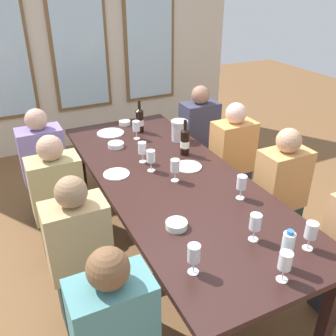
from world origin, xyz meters
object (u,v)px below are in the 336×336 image
(white_plate_2, at_px, (188,167))
(seated_person_6, at_px, (80,258))
(seated_person_2, at_px, (45,170))
(seated_person_7, at_px, (280,197))
(seated_person_5, at_px, (232,162))
(wine_glass_0, at_px, (136,127))
(wine_glass_3, at_px, (311,232))
(wine_glass_7, at_px, (151,157))
(water_bottle, at_px, (287,250))
(tasting_bowl_0, at_px, (116,145))
(seated_person_4, at_px, (59,206))
(wine_glass_5, at_px, (175,166))
(tasting_bowl_2, at_px, (125,123))
(wine_bottle_1, at_px, (185,142))
(wine_glass_6, at_px, (142,149))
(wine_glass_1, at_px, (242,184))
(white_plate_0, at_px, (116,174))
(metal_pitcher, at_px, (179,130))
(wine_bottle_0, at_px, (140,120))
(wine_glass_4, at_px, (285,262))
(seated_person_3, at_px, (199,139))
(wine_glass_8, at_px, (255,223))
(white_plate_1, at_px, (111,133))
(dining_table, at_px, (171,184))
(wine_glass_2, at_px, (194,254))
(tasting_bowl_1, at_px, (177,225))

(white_plate_2, relative_size, seated_person_6, 0.20)
(seated_person_2, relative_size, seated_person_7, 1.00)
(seated_person_5, bearing_deg, wine_glass_0, 149.56)
(wine_glass_3, distance_m, wine_glass_7, 1.31)
(water_bottle, bearing_deg, seated_person_6, 139.24)
(tasting_bowl_0, xyz_separation_m, seated_person_7, (1.01, -1.04, -0.23))
(wine_glass_3, bearing_deg, seated_person_4, 129.26)
(wine_glass_5, height_order, seated_person_5, seated_person_5)
(tasting_bowl_2, distance_m, wine_glass_5, 1.26)
(wine_bottle_1, height_order, wine_glass_7, wine_bottle_1)
(wine_glass_7, bearing_deg, seated_person_2, 132.01)
(wine_glass_6, bearing_deg, wine_glass_0, 74.19)
(wine_glass_1, distance_m, seated_person_6, 1.16)
(white_plate_0, relative_size, wine_glass_7, 1.17)
(metal_pitcher, xyz_separation_m, wine_glass_3, (-0.05, -1.68, 0.02))
(seated_person_4, bearing_deg, wine_bottle_1, -0.12)
(water_bottle, relative_size, wine_glass_3, 1.38)
(wine_bottle_0, distance_m, wine_glass_4, 2.16)
(wine_glass_4, bearing_deg, water_bottle, 43.38)
(wine_glass_1, height_order, wine_glass_3, same)
(water_bottle, bearing_deg, seated_person_3, 71.38)
(wine_bottle_1, distance_m, wine_glass_5, 0.46)
(seated_person_7, bearing_deg, wine_glass_8, -142.14)
(seated_person_7, bearing_deg, wine_glass_0, 124.49)
(white_plate_0, height_order, wine_glass_0, wine_glass_0)
(wine_glass_7, bearing_deg, white_plate_0, 167.95)
(white_plate_1, xyz_separation_m, wine_glass_8, (0.25, -1.91, 0.11))
(wine_glass_4, height_order, wine_glass_5, same)
(dining_table, distance_m, wine_glass_6, 0.39)
(wine_glass_2, relative_size, seated_person_3, 0.16)
(wine_glass_8, xyz_separation_m, seated_person_7, (0.71, 0.55, -0.33))
(dining_table, height_order, wine_bottle_1, wine_bottle_1)
(white_plate_0, xyz_separation_m, metal_pitcher, (0.74, 0.38, 0.09))
(wine_glass_8, relative_size, seated_person_5, 0.16)
(wine_glass_7, bearing_deg, wine_glass_1, -58.40)
(wine_glass_8, bearing_deg, wine_glass_6, 99.24)
(white_plate_1, distance_m, tasting_bowl_1, 1.62)
(wine_glass_4, relative_size, wine_glass_6, 1.00)
(wine_glass_6, height_order, seated_person_7, seated_person_7)
(white_plate_2, bearing_deg, wine_glass_1, -79.71)
(water_bottle, bearing_deg, tasting_bowl_0, 99.28)
(wine_glass_5, xyz_separation_m, wine_glass_8, (0.10, -0.82, -0.00))
(white_plate_2, height_order, tasting_bowl_1, tasting_bowl_1)
(seated_person_5, xyz_separation_m, seated_person_6, (-1.62, -0.70, 0.00))
(wine_glass_0, height_order, wine_glass_6, same)
(white_plate_2, xyz_separation_m, metal_pitcher, (0.19, 0.51, 0.09))
(wine_bottle_1, xyz_separation_m, wine_glass_4, (-0.25, -1.51, -0.00))
(wine_glass_0, bearing_deg, dining_table, -92.46)
(wine_bottle_0, xyz_separation_m, wine_glass_7, (-0.23, -0.79, 0.00))
(tasting_bowl_1, relative_size, seated_person_3, 0.12)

